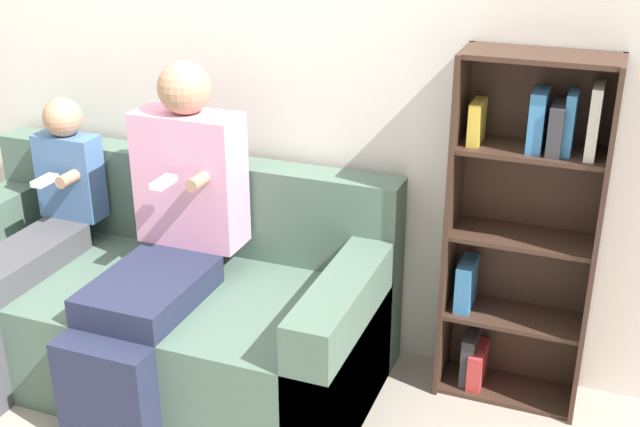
{
  "coord_description": "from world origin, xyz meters",
  "views": [
    {
      "loc": [
        1.49,
        -1.92,
        1.93
      ],
      "look_at": [
        0.52,
        0.59,
        0.77
      ],
      "focal_mm": 45.0,
      "sensor_mm": 36.0,
      "label": 1
    }
  ],
  "objects_px": {
    "child_seated": "(29,245)",
    "bookshelf": "(521,230)",
    "couch": "(157,305)",
    "adult_seated": "(165,235)"
  },
  "relations": [
    {
      "from": "child_seated",
      "to": "bookshelf",
      "type": "distance_m",
      "value": 1.95
    },
    {
      "from": "couch",
      "to": "bookshelf",
      "type": "relative_size",
      "value": 1.37
    },
    {
      "from": "child_seated",
      "to": "couch",
      "type": "bearing_deg",
      "value": 15.64
    },
    {
      "from": "adult_seated",
      "to": "bookshelf",
      "type": "bearing_deg",
      "value": 18.28
    },
    {
      "from": "child_seated",
      "to": "bookshelf",
      "type": "bearing_deg",
      "value": 14.37
    },
    {
      "from": "bookshelf",
      "to": "couch",
      "type": "bearing_deg",
      "value": -166.09
    },
    {
      "from": "couch",
      "to": "adult_seated",
      "type": "bearing_deg",
      "value": -32.8
    },
    {
      "from": "couch",
      "to": "bookshelf",
      "type": "distance_m",
      "value": 1.49
    },
    {
      "from": "couch",
      "to": "adult_seated",
      "type": "distance_m",
      "value": 0.4
    },
    {
      "from": "couch",
      "to": "bookshelf",
      "type": "xyz_separation_m",
      "value": [
        1.39,
        0.34,
        0.42
      ]
    }
  ]
}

